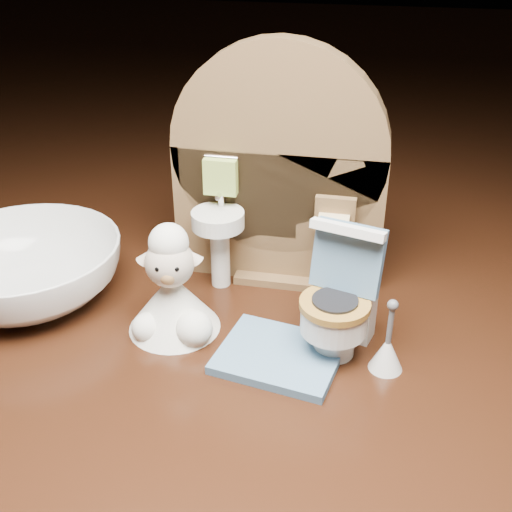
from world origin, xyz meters
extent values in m
cube|color=#35160D|center=(0.00, 0.00, -0.05)|extent=(2.50, 2.50, 0.10)
cube|color=brown|center=(0.00, 0.07, 0.04)|extent=(0.13, 0.02, 0.09)
cylinder|color=brown|center=(0.00, 0.07, 0.09)|extent=(0.13, 0.02, 0.13)
cube|color=brown|center=(0.00, 0.07, 0.00)|extent=(0.05, 0.04, 0.01)
cylinder|color=white|center=(-0.03, 0.05, 0.02)|extent=(0.01, 0.01, 0.04)
cylinder|color=white|center=(-0.03, 0.04, 0.05)|extent=(0.03, 0.03, 0.01)
cylinder|color=silver|center=(-0.03, 0.05, 0.06)|extent=(0.00, 0.00, 0.01)
cube|color=#A4C450|center=(-0.03, 0.05, 0.07)|extent=(0.02, 0.01, 0.02)
cube|color=brown|center=(0.04, 0.06, 0.05)|extent=(0.02, 0.01, 0.02)
cylinder|color=#F9DD9E|center=(0.04, 0.05, 0.05)|extent=(0.02, 0.02, 0.02)
cylinder|color=white|center=(0.04, -0.01, 0.01)|extent=(0.02, 0.02, 0.02)
cylinder|color=white|center=(0.04, -0.01, 0.02)|extent=(0.04, 0.04, 0.01)
cylinder|color=#A27028|center=(0.04, -0.01, 0.03)|extent=(0.04, 0.04, 0.00)
cube|color=white|center=(0.05, 0.01, 0.02)|extent=(0.03, 0.02, 0.04)
cube|color=#53799A|center=(0.05, 0.00, 0.05)|extent=(0.04, 0.02, 0.04)
cube|color=white|center=(0.05, 0.00, 0.07)|extent=(0.04, 0.02, 0.01)
cylinder|color=#BDD54A|center=(0.06, 0.01, 0.05)|extent=(0.01, 0.01, 0.01)
cube|color=#53799A|center=(0.02, -0.02, 0.00)|extent=(0.07, 0.06, 0.00)
cone|color=white|center=(0.07, -0.02, 0.01)|extent=(0.02, 0.02, 0.02)
cylinder|color=#59595B|center=(0.07, -0.02, 0.03)|extent=(0.00, 0.00, 0.02)
sphere|color=#59595B|center=(0.07, -0.02, 0.04)|extent=(0.01, 0.01, 0.01)
cone|color=white|center=(-0.05, 0.00, 0.02)|extent=(0.05, 0.05, 0.03)
sphere|color=white|center=(-0.03, -0.02, 0.01)|extent=(0.02, 0.02, 0.02)
sphere|color=white|center=(-0.06, -0.02, 0.01)|extent=(0.02, 0.02, 0.02)
sphere|color=beige|center=(-0.05, -0.01, 0.04)|extent=(0.03, 0.03, 0.03)
sphere|color=#AE7B47|center=(-0.05, -0.02, 0.04)|extent=(0.01, 0.01, 0.01)
sphere|color=white|center=(-0.05, 0.00, 0.06)|extent=(0.02, 0.02, 0.02)
cone|color=beige|center=(-0.06, -0.01, 0.05)|extent=(0.01, 0.01, 0.01)
cone|color=beige|center=(-0.04, 0.00, 0.05)|extent=(0.01, 0.01, 0.01)
sphere|color=black|center=(-0.05, -0.02, 0.05)|extent=(0.00, 0.00, 0.00)
sphere|color=black|center=(-0.04, -0.02, 0.05)|extent=(0.00, 0.00, 0.00)
imported|color=white|center=(-0.15, 0.01, 0.02)|extent=(0.14, 0.14, 0.04)
camera|label=1|loc=(0.06, -0.29, 0.22)|focal=45.00mm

